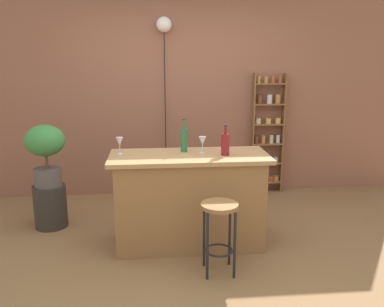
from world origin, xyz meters
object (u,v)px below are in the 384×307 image
object	(u,v)px
spice_shelf	(267,134)
wine_glass_left	(119,142)
potted_plant	(46,149)
wine_glass_center	(202,141)
bottle_vinegar	(225,144)
pendant_globe_light	(164,28)
bar_stool	(219,222)
bottle_wine_red	(184,139)
plant_stool	(50,206)

from	to	relation	value
spice_shelf	wine_glass_left	xyz separation A→B (m)	(-1.85, -1.43, 0.23)
spice_shelf	wine_glass_left	bearing A→B (deg)	-142.37
potted_plant	wine_glass_center	xyz separation A→B (m)	(1.61, -0.51, 0.16)
bottle_vinegar	pendant_globe_light	bearing A→B (deg)	108.18
bar_stool	spice_shelf	size ratio (longest dim) A/B	0.39
bottle_vinegar	bottle_wine_red	size ratio (longest dim) A/B	0.89
spice_shelf	pendant_globe_light	xyz separation A→B (m)	(-1.37, 0.02, 1.36)
bar_stool	pendant_globe_light	xyz separation A→B (m)	(-0.39, 2.12, 1.70)
potted_plant	bottle_vinegar	distance (m)	1.92
spice_shelf	wine_glass_left	world-z (taller)	spice_shelf
bottle_wine_red	spice_shelf	bearing A→B (deg)	48.51
wine_glass_center	potted_plant	bearing A→B (deg)	162.43
plant_stool	bottle_vinegar	xyz separation A→B (m)	(1.82, -0.61, 0.79)
plant_stool	wine_glass_center	bearing A→B (deg)	-17.57
wine_glass_left	plant_stool	bearing A→B (deg)	150.05
potted_plant	pendant_globe_light	bearing A→B (deg)	36.96
bar_stool	pendant_globe_light	size ratio (longest dim) A/B	0.27
bottle_wine_red	wine_glass_center	bearing A→B (deg)	-23.53
plant_stool	potted_plant	distance (m)	0.64
bottle_vinegar	wine_glass_center	world-z (taller)	bottle_vinegar
bottle_wine_red	plant_stool	bearing A→B (deg)	163.17
potted_plant	wine_glass_center	size ratio (longest dim) A/B	4.06
bottle_vinegar	bottle_wine_red	world-z (taller)	bottle_wine_red
bottle_vinegar	bottle_wine_red	bearing A→B (deg)	155.98
bottle_wine_red	pendant_globe_light	size ratio (longest dim) A/B	0.14
spice_shelf	plant_stool	world-z (taller)	spice_shelf
plant_stool	potted_plant	size ratio (longest dim) A/B	0.71
potted_plant	wine_glass_center	world-z (taller)	potted_plant
wine_glass_left	pendant_globe_light	world-z (taller)	pendant_globe_light
bar_stool	bottle_wine_red	distance (m)	0.94
pendant_globe_light	bottle_vinegar	bearing A→B (deg)	-71.82
wine_glass_left	bar_stool	bearing A→B (deg)	-37.60
potted_plant	bottle_wine_red	distance (m)	1.51
bottle_wine_red	potted_plant	bearing A→B (deg)	163.17
potted_plant	bottle_vinegar	xyz separation A→B (m)	(1.82, -0.61, 0.15)
plant_stool	pendant_globe_light	xyz separation A→B (m)	(1.30, 0.98, 1.93)
bottle_wine_red	wine_glass_center	xyz separation A→B (m)	(0.17, -0.08, -0.01)
plant_stool	bottle_vinegar	distance (m)	2.08
spice_shelf	bottle_wine_red	xyz separation A→B (m)	(-1.23, -1.39, 0.24)
wine_glass_center	bar_stool	bearing A→B (deg)	-83.38
bar_stool	wine_glass_left	size ratio (longest dim) A/B	3.84
spice_shelf	pendant_globe_light	distance (m)	1.93
potted_plant	bottle_wine_red	size ratio (longest dim) A/B	2.01
potted_plant	bottle_vinegar	size ratio (longest dim) A/B	2.27
plant_stool	pendant_globe_light	bearing A→B (deg)	36.96
bottle_wine_red	wine_glass_left	xyz separation A→B (m)	(-0.62, -0.04, -0.01)
bottle_wine_red	pendant_globe_light	distance (m)	1.81
spice_shelf	pendant_globe_light	world-z (taller)	pendant_globe_light
pendant_globe_light	spice_shelf	bearing A→B (deg)	-0.90
potted_plant	wine_glass_left	bearing A→B (deg)	-29.95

